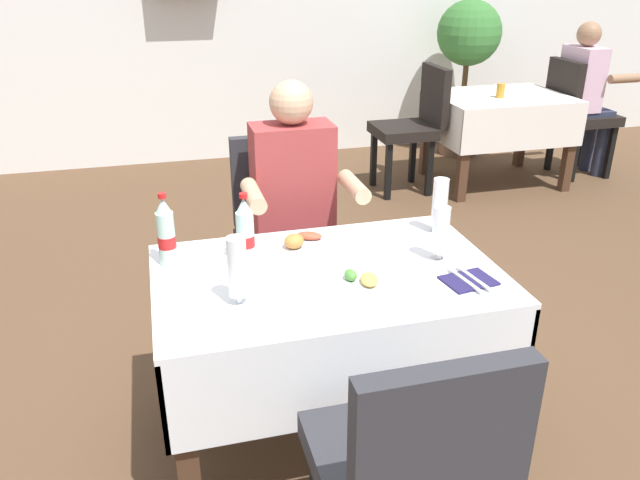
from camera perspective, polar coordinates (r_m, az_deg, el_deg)
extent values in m
plane|color=brown|center=(2.70, -0.57, -15.81)|extent=(11.00, 11.00, 0.00)
cube|color=white|center=(2.22, 0.66, -3.14)|extent=(1.21, 0.78, 0.02)
cube|color=white|center=(2.01, 3.62, -12.37)|extent=(1.21, 0.02, 0.32)
cube|color=white|center=(2.63, -1.58, -2.69)|extent=(1.21, 0.02, 0.32)
cube|color=white|center=(2.25, -14.35, -8.70)|extent=(0.02, 0.78, 0.32)
cube|color=white|center=(2.51, 13.91, -4.87)|extent=(0.02, 0.78, 0.32)
cube|color=#472D1E|center=(2.10, -12.01, -17.79)|extent=(0.07, 0.07, 0.70)
cube|color=#472D1E|center=(2.36, 16.09, -12.88)|extent=(0.07, 0.07, 0.70)
cube|color=#472D1E|center=(2.63, -13.00, -8.23)|extent=(0.07, 0.07, 0.70)
cube|color=#472D1E|center=(2.84, 9.50, -5.26)|extent=(0.07, 0.07, 0.70)
cube|color=#2D2D33|center=(2.92, -2.97, -0.93)|extent=(0.44, 0.44, 0.08)
cube|color=#2D2D33|center=(3.05, -4.07, 5.43)|extent=(0.42, 0.06, 0.44)
cube|color=black|center=(2.88, -5.47, -7.49)|extent=(0.04, 0.04, 0.45)
cube|color=black|center=(2.94, 1.11, -6.62)|extent=(0.04, 0.04, 0.45)
cube|color=black|center=(3.17, -6.53, -4.32)|extent=(0.04, 0.04, 0.45)
cube|color=black|center=(3.23, -0.55, -3.61)|extent=(0.04, 0.04, 0.45)
cube|color=#2D2D33|center=(1.82, 6.78, -19.27)|extent=(0.44, 0.44, 0.08)
cube|color=#2D2D33|center=(1.48, 10.96, -18.29)|extent=(0.42, 0.06, 0.44)
cube|color=black|center=(2.17, 9.17, -20.41)|extent=(0.04, 0.04, 0.45)
cylinder|color=#282D42|center=(2.87, -2.78, -7.49)|extent=(0.10, 0.10, 0.45)
cylinder|color=#282D42|center=(2.90, 0.33, -7.07)|extent=(0.10, 0.10, 0.45)
cube|color=#282D42|center=(2.89, -2.03, -0.82)|extent=(0.34, 0.36, 0.12)
cube|color=#9E3838|center=(2.84, -2.49, 5.51)|extent=(0.36, 0.20, 0.50)
sphere|color=tan|center=(2.75, -2.62, 12.32)|extent=(0.19, 0.19, 0.19)
cylinder|color=tan|center=(2.59, -6.05, 4.01)|extent=(0.07, 0.26, 0.07)
cylinder|color=tan|center=(2.68, 3.09, 4.85)|extent=(0.07, 0.26, 0.07)
cylinder|color=white|center=(2.14, 3.41, -3.94)|extent=(0.22, 0.22, 0.01)
ellipsoid|color=#4C8E38|center=(2.14, 2.78, -3.18)|extent=(0.05, 0.06, 0.04)
ellipsoid|color=gold|center=(2.12, 4.48, -3.59)|extent=(0.08, 0.11, 0.03)
cylinder|color=white|center=(2.39, -1.43, -0.66)|extent=(0.24, 0.24, 0.01)
ellipsoid|color=#C14C33|center=(2.44, -0.98, 0.40)|extent=(0.11, 0.09, 0.03)
ellipsoid|color=#B77A38|center=(2.36, -2.36, -0.10)|extent=(0.10, 0.10, 0.05)
cylinder|color=white|center=(2.57, 10.56, 0.71)|extent=(0.07, 0.07, 0.01)
cylinder|color=white|center=(2.56, 10.59, 1.08)|extent=(0.02, 0.02, 0.03)
cylinder|color=white|center=(2.52, 10.79, 3.39)|extent=(0.06, 0.06, 0.19)
cylinder|color=gold|center=(2.54, 10.71, 2.44)|extent=(0.06, 0.06, 0.10)
cylinder|color=white|center=(2.04, -7.31, -5.70)|extent=(0.07, 0.07, 0.01)
cylinder|color=white|center=(2.03, -7.33, -5.26)|extent=(0.02, 0.02, 0.03)
cylinder|color=white|center=(1.98, -7.51, -2.40)|extent=(0.06, 0.06, 0.20)
cylinder|color=#C68928|center=(2.00, -7.42, -3.89)|extent=(0.06, 0.06, 0.08)
cylinder|color=white|center=(2.34, 10.64, -1.74)|extent=(0.07, 0.07, 0.01)
cylinder|color=white|center=(2.34, 10.68, -1.34)|extent=(0.02, 0.02, 0.03)
cylinder|color=white|center=(2.29, 10.87, 0.92)|extent=(0.06, 0.06, 0.17)
cylinder|color=black|center=(2.30, 10.83, 0.48)|extent=(0.06, 0.06, 0.13)
cylinder|color=silver|center=(2.26, -6.75, 0.17)|extent=(0.06, 0.06, 0.20)
cylinder|color=red|center=(2.26, -6.73, -0.05)|extent=(0.07, 0.07, 0.04)
cone|color=silver|center=(2.21, -6.90, 3.13)|extent=(0.06, 0.06, 0.05)
cylinder|color=red|center=(2.20, -6.95, 4.01)|extent=(0.03, 0.03, 0.02)
cylinder|color=silver|center=(2.30, -13.69, 0.10)|extent=(0.06, 0.06, 0.20)
cylinder|color=red|center=(2.30, -13.66, -0.13)|extent=(0.06, 0.06, 0.04)
cone|color=silver|center=(2.25, -14.00, 3.05)|extent=(0.06, 0.06, 0.05)
cylinder|color=red|center=(2.24, -14.10, 3.91)|extent=(0.03, 0.03, 0.02)
cube|color=#231E4C|center=(2.21, 13.28, -3.59)|extent=(0.19, 0.15, 0.01)
cube|color=silver|center=(2.20, 12.92, -3.52)|extent=(0.04, 0.19, 0.01)
cube|color=silver|center=(2.22, 13.67, -3.34)|extent=(0.04, 0.19, 0.01)
cube|color=white|center=(5.32, 16.01, 12.37)|extent=(1.04, 0.81, 0.02)
cube|color=white|center=(5.03, 18.03, 9.46)|extent=(1.04, 0.02, 0.32)
cube|color=white|center=(5.69, 13.82, 11.59)|extent=(1.04, 0.02, 0.32)
cube|color=white|center=(5.12, 10.77, 10.47)|extent=(0.02, 0.81, 0.32)
cube|color=white|center=(5.63, 20.38, 10.64)|extent=(0.02, 0.81, 0.32)
cube|color=#472D1E|center=(4.89, 12.84, 7.33)|extent=(0.07, 0.07, 0.70)
cube|color=#472D1E|center=(5.37, 21.65, 7.72)|extent=(0.07, 0.07, 0.70)
cube|color=#472D1E|center=(5.49, 9.59, 9.44)|extent=(0.07, 0.07, 0.70)
cube|color=#472D1E|center=(5.92, 17.84, 9.70)|extent=(0.07, 0.07, 0.70)
cube|color=black|center=(5.01, 7.48, 9.78)|extent=(0.44, 0.44, 0.08)
cube|color=black|center=(5.05, 10.34, 12.74)|extent=(0.06, 0.42, 0.44)
cube|color=black|center=(5.17, 4.86, 7.32)|extent=(0.04, 0.04, 0.45)
cube|color=black|center=(4.87, 6.19, 6.17)|extent=(0.04, 0.04, 0.45)
cube|color=black|center=(5.30, 8.36, 7.55)|extent=(0.04, 0.04, 0.45)
cube|color=black|center=(5.00, 9.86, 6.42)|extent=(0.04, 0.04, 0.45)
cube|color=black|center=(5.82, 22.85, 10.14)|extent=(0.44, 0.44, 0.08)
cube|color=black|center=(5.62, 21.19, 12.69)|extent=(0.06, 0.42, 0.44)
cube|color=black|center=(5.86, 24.74, 7.19)|extent=(0.04, 0.04, 0.45)
cube|color=black|center=(6.11, 22.80, 8.18)|extent=(0.04, 0.04, 0.45)
cube|color=black|center=(5.65, 22.03, 7.09)|extent=(0.04, 0.04, 0.45)
cube|color=black|center=(5.91, 20.14, 8.10)|extent=(0.04, 0.04, 0.45)
cylinder|color=#282D42|center=(5.90, 23.99, 7.45)|extent=(0.10, 0.10, 0.45)
cylinder|color=#282D42|center=(6.02, 23.08, 7.92)|extent=(0.10, 0.10, 0.45)
cube|color=#282D42|center=(5.80, 22.72, 10.33)|extent=(0.36, 0.34, 0.12)
cube|color=silver|center=(5.69, 22.57, 13.34)|extent=(0.20, 0.36, 0.50)
sphere|color=#997051|center=(5.65, 23.15, 16.75)|extent=(0.19, 0.19, 0.19)
cylinder|color=#997051|center=(5.67, 25.81, 13.00)|extent=(0.26, 0.07, 0.07)
cylinder|color=#997051|center=(6.00, 23.21, 13.96)|extent=(0.26, 0.07, 0.07)
cylinder|color=#C68928|center=(5.20, 16.00, 12.86)|extent=(0.06, 0.06, 0.11)
cylinder|color=brown|center=(6.19, 12.52, 9.40)|extent=(0.36, 0.36, 0.39)
cylinder|color=brown|center=(6.09, 12.90, 13.38)|extent=(0.05, 0.05, 0.49)
sphere|color=#387533|center=(6.03, 13.33, 17.76)|extent=(0.57, 0.57, 0.57)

